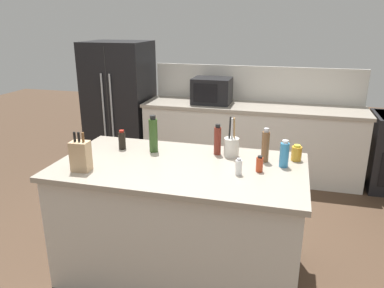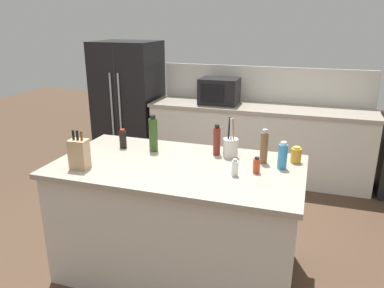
% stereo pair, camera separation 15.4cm
% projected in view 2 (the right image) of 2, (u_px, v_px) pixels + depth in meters
% --- Properties ---
extents(ground_plane, '(14.00, 14.00, 0.00)m').
position_uv_depth(ground_plane, '(179.00, 268.00, 3.13)').
color(ground_plane, '#473323').
extents(back_counter_run, '(2.81, 0.66, 0.94)m').
position_uv_depth(back_counter_run, '(258.00, 141.00, 4.88)').
color(back_counter_run, beige).
rests_on(back_counter_run, ground_plane).
extents(wall_backsplash, '(2.77, 0.03, 0.46)m').
position_uv_depth(wall_backsplash, '(264.00, 84.00, 4.94)').
color(wall_backsplash, beige).
rests_on(wall_backsplash, back_counter_run).
extents(kitchen_island, '(1.88, 1.02, 0.94)m').
position_uv_depth(kitchen_island, '(178.00, 219.00, 2.98)').
color(kitchen_island, beige).
rests_on(kitchen_island, ground_plane).
extents(refrigerator, '(0.85, 0.75, 1.70)m').
position_uv_depth(refrigerator, '(129.00, 103.00, 5.35)').
color(refrigerator, black).
rests_on(refrigerator, ground_plane).
extents(microwave, '(0.49, 0.39, 0.33)m').
position_uv_depth(microwave, '(219.00, 91.00, 4.83)').
color(microwave, black).
rests_on(microwave, back_counter_run).
extents(knife_block, '(0.14, 0.11, 0.29)m').
position_uv_depth(knife_block, '(79.00, 154.00, 2.72)').
color(knife_block, tan).
rests_on(knife_block, kitchen_island).
extents(utensil_crock, '(0.12, 0.12, 0.32)m').
position_uv_depth(utensil_crock, '(231.00, 147.00, 2.96)').
color(utensil_crock, beige).
rests_on(utensil_crock, kitchen_island).
extents(soy_sauce_bottle, '(0.06, 0.06, 0.16)m').
position_uv_depth(soy_sauce_bottle, '(123.00, 139.00, 3.17)').
color(soy_sauce_bottle, black).
rests_on(soy_sauce_bottle, kitchen_island).
extents(dish_soap_bottle, '(0.07, 0.07, 0.21)m').
position_uv_depth(dish_soap_bottle, '(283.00, 156.00, 2.72)').
color(dish_soap_bottle, '#3384BC').
rests_on(dish_soap_bottle, kitchen_island).
extents(spice_jar_paprika, '(0.05, 0.05, 0.12)m').
position_uv_depth(spice_jar_paprika, '(257.00, 165.00, 2.66)').
color(spice_jar_paprika, '#B73D1E').
rests_on(spice_jar_paprika, kitchen_island).
extents(honey_jar, '(0.08, 0.08, 0.13)m').
position_uv_depth(honey_jar, '(296.00, 155.00, 2.85)').
color(honey_jar, gold).
rests_on(honey_jar, kitchen_island).
extents(salt_shaker, '(0.05, 0.05, 0.12)m').
position_uv_depth(salt_shaker, '(235.00, 168.00, 2.61)').
color(salt_shaker, silver).
rests_on(salt_shaker, kitchen_island).
extents(pepper_grinder, '(0.06, 0.06, 0.27)m').
position_uv_depth(pepper_grinder, '(264.00, 147.00, 2.82)').
color(pepper_grinder, brown).
rests_on(pepper_grinder, kitchen_island).
extents(olive_oil_bottle, '(0.07, 0.07, 0.31)m').
position_uv_depth(olive_oil_bottle, '(153.00, 134.00, 3.08)').
color(olive_oil_bottle, '#2D4C1E').
rests_on(olive_oil_bottle, kitchen_island).
extents(vinegar_bottle, '(0.06, 0.06, 0.25)m').
position_uv_depth(vinegar_bottle, '(217.00, 141.00, 3.00)').
color(vinegar_bottle, maroon).
rests_on(vinegar_bottle, kitchen_island).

